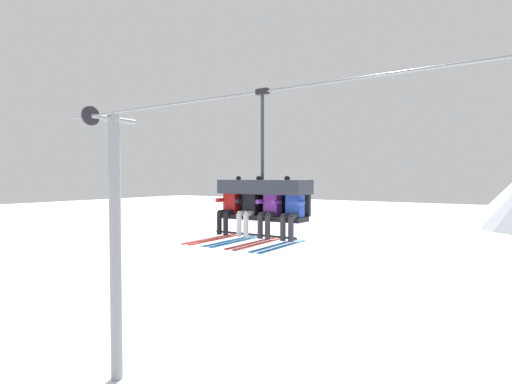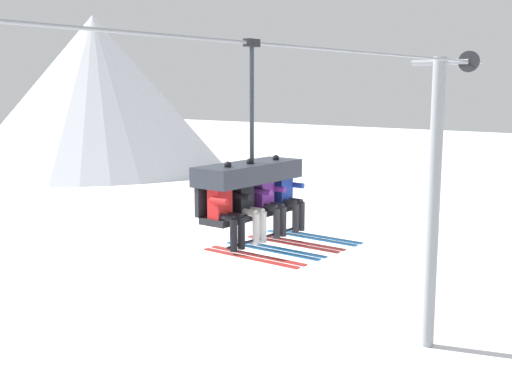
{
  "view_description": "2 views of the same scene",
  "coord_description": "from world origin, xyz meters",
  "views": [
    {
      "loc": [
        3.91,
        -7.93,
        6.33
      ],
      "look_at": [
        -0.77,
        -0.79,
        6.03
      ],
      "focal_mm": 28.0,
      "sensor_mm": 36.0,
      "label": 1
    },
    {
      "loc": [
        -8.45,
        -7.04,
        7.48
      ],
      "look_at": [
        -0.39,
        -0.71,
        5.8
      ],
      "focal_mm": 45.0,
      "sensor_mm": 36.0,
      "label": 2
    }
  ],
  "objects": [
    {
      "name": "skier_purple",
      "position": [
        -0.34,
        -0.95,
        5.71
      ],
      "size": [
        0.46,
        1.7,
        1.23
      ],
      "color": "purple"
    },
    {
      "name": "skier_black",
      "position": [
        -0.87,
        -0.94,
        5.73
      ],
      "size": [
        0.48,
        1.7,
        1.34
      ],
      "color": "black"
    },
    {
      "name": "mountain_peak_central",
      "position": [
        29.33,
        41.41,
        6.95
      ],
      "size": [
        23.75,
        23.75,
        13.89
      ],
      "color": "white",
      "rests_on": "ground_plane"
    },
    {
      "name": "chairlift_chair",
      "position": [
        -0.61,
        -0.73,
        6.02
      ],
      "size": [
        2.0,
        0.74,
        3.06
      ],
      "color": "#232328"
    },
    {
      "name": "lift_cable",
      "position": [
        1.05,
        -0.8,
        8.14
      ],
      "size": [
        17.18,
        0.05,
        0.05
      ],
      "color": "gray"
    },
    {
      "name": "skier_red",
      "position": [
        -1.4,
        -0.94,
        5.73
      ],
      "size": [
        0.48,
        1.7,
        1.34
      ],
      "color": "red"
    },
    {
      "name": "skier_blue",
      "position": [
        0.18,
        -0.94,
        5.73
      ],
      "size": [
        0.48,
        1.7,
        1.34
      ],
      "color": "#2847B7"
    },
    {
      "name": "lift_tower_far",
      "position": [
        8.63,
        -0.02,
        4.38
      ],
      "size": [
        0.36,
        1.88,
        8.42
      ],
      "color": "gray",
      "rests_on": "ground_plane"
    }
  ]
}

